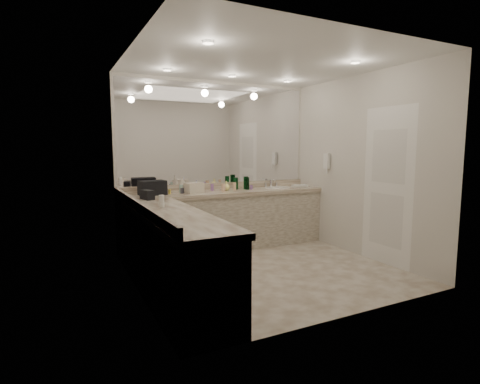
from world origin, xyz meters
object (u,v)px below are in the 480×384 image
sink (278,188)px  soap_bottle_c (226,186)px  black_toiletry_bag (152,188)px  cream_cosmetic_case (194,188)px  soap_bottle_b (196,186)px  soap_bottle_a (183,185)px  wall_phone (327,161)px  hand_towel (300,186)px

sink → soap_bottle_c: soap_bottle_c is taller
black_toiletry_bag → cream_cosmetic_case: size_ratio=1.36×
cream_cosmetic_case → soap_bottle_b: soap_bottle_b is taller
sink → soap_bottle_a: soap_bottle_a is taller
soap_bottle_b → sink: bearing=0.8°
wall_phone → cream_cosmetic_case: bearing=167.6°
black_toiletry_bag → cream_cosmetic_case: (0.60, -0.05, -0.03)m
hand_towel → soap_bottle_c: (-1.31, 0.12, 0.05)m
wall_phone → soap_bottle_a: (-2.21, 0.60, -0.34)m
black_toiletry_bag → soap_bottle_c: (1.16, 0.04, -0.03)m
wall_phone → cream_cosmetic_case: size_ratio=0.91×
hand_towel → soap_bottle_a: size_ratio=1.01×
wall_phone → cream_cosmetic_case: (-2.08, 0.46, -0.37)m
wall_phone → soap_bottle_a: 2.31m
black_toiletry_bag → hand_towel: (2.47, -0.08, -0.08)m
cream_cosmetic_case → soap_bottle_a: soap_bottle_a is taller
soap_bottle_a → soap_bottle_b: size_ratio=1.20×
soap_bottle_a → soap_bottle_c: 0.69m
wall_phone → soap_bottle_c: (-1.52, 0.55, -0.38)m
wall_phone → black_toiletry_bag: size_ratio=0.67×
black_toiletry_bag → hand_towel: 2.47m
wall_phone → soap_bottle_c: size_ratio=1.63×
cream_cosmetic_case → soap_bottle_c: bearing=-6.6°
cream_cosmetic_case → hand_towel: (1.87, -0.03, -0.06)m
soap_bottle_a → wall_phone: bearing=-15.2°
soap_bottle_a → hand_towel: bearing=-4.9°
cream_cosmetic_case → wall_phone: bearing=-28.1°
cream_cosmetic_case → sink: bearing=-14.1°
sink → black_toiletry_bag: black_toiletry_bag is taller
black_toiletry_bag → hand_towel: size_ratio=1.55×
sink → wall_phone: bearing=-39.6°
wall_phone → soap_bottle_a: wall_phone is taller
wall_phone → hand_towel: size_ratio=1.04×
black_toiletry_bag → soap_bottle_c: black_toiletry_bag is taller
wall_phone → sink: bearing=140.4°
soap_bottle_a → soap_bottle_b: soap_bottle_a is taller
soap_bottle_c → soap_bottle_a: bearing=175.7°
wall_phone → soap_bottle_b: (-2.03, 0.48, -0.35)m
cream_cosmetic_case → soap_bottle_b: bearing=11.4°
sink → black_toiletry_bag: bearing=179.9°
hand_towel → cream_cosmetic_case: bearing=179.1°
cream_cosmetic_case → soap_bottle_a: 0.19m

